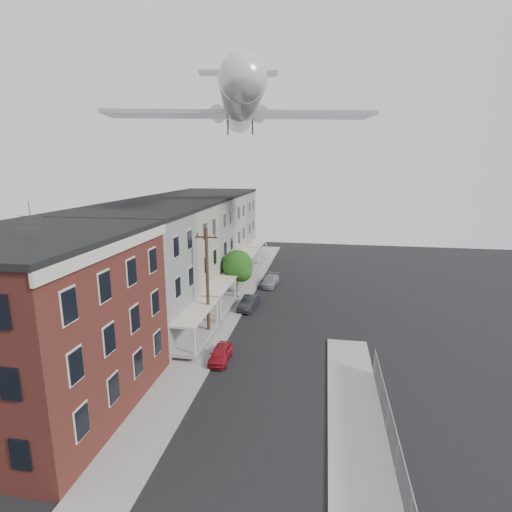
{
  "coord_description": "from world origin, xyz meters",
  "views": [
    {
      "loc": [
        3.4,
        -11.25,
        13.75
      ],
      "look_at": [
        -0.06,
        8.6,
        9.14
      ],
      "focal_mm": 28.0,
      "sensor_mm": 36.0,
      "label": 1
    }
  ],
  "objects": [
    {
      "name": "corner_building",
      "position": [
        -12.0,
        7.0,
        5.16
      ],
      "size": [
        10.31,
        12.3,
        12.15
      ],
      "color": "black",
      "rests_on": "ground"
    },
    {
      "name": "airplane",
      "position": [
        -4.72,
        26.84,
        19.09
      ],
      "size": [
        23.55,
        26.92,
        7.74
      ],
      "color": "#B8B8BC",
      "rests_on": "ground"
    },
    {
      "name": "row_house_a",
      "position": [
        -11.96,
        16.5,
        5.13
      ],
      "size": [
        11.98,
        7.0,
        10.3
      ],
      "color": "slate",
      "rests_on": "ground"
    },
    {
      "name": "street_tree",
      "position": [
        -5.27,
        27.92,
        3.45
      ],
      "size": [
        3.22,
        3.2,
        5.2
      ],
      "color": "black",
      "rests_on": "ground"
    },
    {
      "name": "utility_pole",
      "position": [
        -5.6,
        18.0,
        4.67
      ],
      "size": [
        1.8,
        0.26,
        9.0
      ],
      "color": "black",
      "rests_on": "ground"
    },
    {
      "name": "curb_left",
      "position": [
        -4.05,
        24.0,
        0.07
      ],
      "size": [
        0.15,
        62.0,
        0.14
      ],
      "primitive_type": "cube",
      "color": "gray",
      "rests_on": "ground"
    },
    {
      "name": "curb_right",
      "position": [
        4.05,
        6.0,
        0.07
      ],
      "size": [
        0.15,
        26.0,
        0.14
      ],
      "primitive_type": "cube",
      "color": "gray",
      "rests_on": "ground"
    },
    {
      "name": "row_house_e",
      "position": [
        -11.96,
        44.5,
        5.13
      ],
      "size": [
        11.98,
        7.0,
        10.3
      ],
      "color": "slate",
      "rests_on": "ground"
    },
    {
      "name": "chainlink_fence",
      "position": [
        7.0,
        5.0,
        1.0
      ],
      "size": [
        0.06,
        18.06,
        1.9
      ],
      "color": "gray",
      "rests_on": "ground"
    },
    {
      "name": "sidewalk_left",
      "position": [
        -5.5,
        24.0,
        0.06
      ],
      "size": [
        3.0,
        62.0,
        0.12
      ],
      "primitive_type": "cube",
      "color": "gray",
      "rests_on": "ground"
    },
    {
      "name": "car_near",
      "position": [
        -3.6,
        14.21,
        0.56
      ],
      "size": [
        1.4,
        3.33,
        1.13
      ],
      "primitive_type": "imported",
      "rotation": [
        0.0,
        0.0,
        0.02
      ],
      "color": "maroon",
      "rests_on": "ground"
    },
    {
      "name": "row_house_b",
      "position": [
        -11.96,
        23.5,
        5.13
      ],
      "size": [
        11.98,
        7.0,
        10.3
      ],
      "color": "gray",
      "rests_on": "ground"
    },
    {
      "name": "car_far",
      "position": [
        -2.66,
        32.99,
        0.59
      ],
      "size": [
        2.08,
        4.25,
        1.19
      ],
      "primitive_type": "imported",
      "rotation": [
        0.0,
        0.0,
        -0.1
      ],
      "color": "gray",
      "rests_on": "ground"
    },
    {
      "name": "car_mid",
      "position": [
        -3.6,
        25.0,
        0.62
      ],
      "size": [
        1.74,
        3.88,
        1.24
      ],
      "primitive_type": "imported",
      "rotation": [
        0.0,
        0.0,
        -0.12
      ],
      "color": "black",
      "rests_on": "ground"
    },
    {
      "name": "row_house_d",
      "position": [
        -11.96,
        37.5,
        5.13
      ],
      "size": [
        11.98,
        7.0,
        10.3
      ],
      "color": "gray",
      "rests_on": "ground"
    },
    {
      "name": "row_house_c",
      "position": [
        -11.96,
        30.5,
        5.13
      ],
      "size": [
        11.98,
        7.0,
        10.3
      ],
      "color": "slate",
      "rests_on": "ground"
    },
    {
      "name": "sidewalk_right",
      "position": [
        5.5,
        6.0,
        0.06
      ],
      "size": [
        3.0,
        26.0,
        0.12
      ],
      "primitive_type": "cube",
      "color": "gray",
      "rests_on": "ground"
    }
  ]
}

